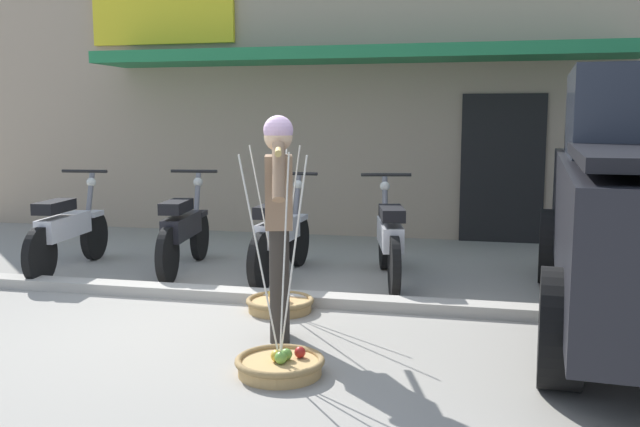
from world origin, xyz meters
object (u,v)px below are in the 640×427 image
object	(u,v)px
fruit_basket_right_side	(280,302)
motorcycle_end_of_row	(389,239)
motorcycle_third_in_row	(280,236)
fruit_basket_left_side	(280,363)
motorcycle_second_in_row	(184,231)
fruit_vendor	(279,212)
motorcycle_nearest_shop	(67,231)

from	to	relation	value
fruit_basket_right_side	motorcycle_end_of_row	xyz separation A→B (m)	(0.79, 1.29, 0.38)
fruit_basket_right_side	motorcycle_third_in_row	world-z (taller)	fruit_basket_right_side
fruit_basket_left_side	motorcycle_end_of_row	size ratio (longest dim) A/B	0.81
fruit_basket_right_side	motorcycle_third_in_row	size ratio (longest dim) A/B	0.80
fruit_basket_right_side	motorcycle_second_in_row	bearing A→B (deg)	138.49
fruit_vendor	motorcycle_nearest_shop	distance (m)	3.45
motorcycle_third_in_row	motorcycle_second_in_row	bearing A→B (deg)	176.21
fruit_basket_left_side	motorcycle_third_in_row	bearing A→B (deg)	106.18
fruit_basket_right_side	motorcycle_nearest_shop	xyz separation A→B (m)	(-2.72, 1.02, 0.38)
fruit_basket_left_side	motorcycle_nearest_shop	world-z (taller)	fruit_basket_left_side
fruit_basket_right_side	fruit_vendor	bearing A→B (deg)	-73.70
fruit_vendor	motorcycle_nearest_shop	size ratio (longest dim) A/B	0.93
fruit_basket_left_side	motorcycle_end_of_row	bearing A→B (deg)	82.57
fruit_vendor	fruit_basket_right_side	size ratio (longest dim) A/B	1.17
fruit_vendor	motorcycle_second_in_row	size ratio (longest dim) A/B	0.93
fruit_vendor	fruit_basket_right_side	bearing A→B (deg)	106.30
fruit_basket_right_side	motorcycle_nearest_shop	bearing A→B (deg)	159.52
motorcycle_nearest_shop	motorcycle_second_in_row	bearing A→B (deg)	13.13
motorcycle_second_in_row	motorcycle_third_in_row	bearing A→B (deg)	-3.79
motorcycle_third_in_row	fruit_vendor	bearing A→B (deg)	-73.89
fruit_basket_right_side	motorcycle_nearest_shop	size ratio (longest dim) A/B	0.80
fruit_vendor	motorcycle_third_in_row	world-z (taller)	fruit_vendor
motorcycle_end_of_row	motorcycle_third_in_row	bearing A→B (deg)	-176.82
fruit_basket_right_side	motorcycle_nearest_shop	world-z (taller)	fruit_basket_right_side
motorcycle_third_in_row	motorcycle_nearest_shop	bearing A→B (deg)	-174.79
fruit_vendor	motorcycle_third_in_row	size ratio (longest dim) A/B	0.93
motorcycle_second_in_row	motorcycle_end_of_row	bearing A→B (deg)	-0.28
motorcycle_nearest_shop	motorcycle_third_in_row	xyz separation A→B (m)	(2.37, 0.22, 0.00)
motorcycle_nearest_shop	motorcycle_third_in_row	distance (m)	2.38
fruit_vendor	fruit_basket_right_side	world-z (taller)	fruit_vendor
motorcycle_third_in_row	motorcycle_end_of_row	size ratio (longest dim) A/B	1.01
motorcycle_second_in_row	motorcycle_third_in_row	size ratio (longest dim) A/B	1.00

